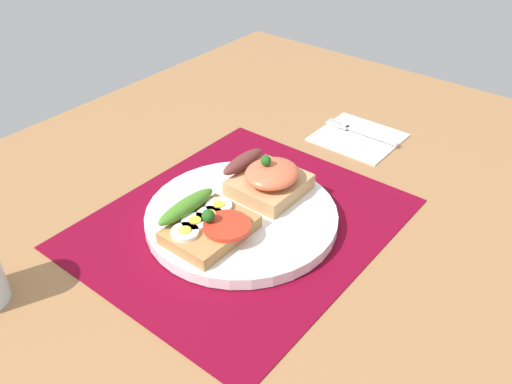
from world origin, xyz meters
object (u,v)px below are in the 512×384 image
object	(u,v)px
plate	(242,217)
sandwich_egg_tomato	(208,225)
fork	(359,131)
sandwich_salmon	(268,178)
napkin	(358,137)

from	to	relation	value
plate	sandwich_egg_tomato	size ratio (longest dim) A/B	2.37
sandwich_egg_tomato	fork	world-z (taller)	sandwich_egg_tomato
plate	sandwich_egg_tomato	bearing A→B (deg)	176.86
plate	fork	size ratio (longest dim) A/B	1.91
sandwich_salmon	plate	bearing A→B (deg)	-179.04
sandwich_salmon	fork	size ratio (longest dim) A/B	0.77
fork	napkin	bearing A→B (deg)	-155.94
sandwich_salmon	napkin	size ratio (longest dim) A/B	0.79
sandwich_salmon	sandwich_egg_tomato	bearing A→B (deg)	178.90
sandwich_egg_tomato	napkin	xyz separation A→B (cm)	(34.87, -0.88, -2.91)
sandwich_egg_tomato	napkin	distance (cm)	35.01
sandwich_egg_tomato	sandwich_salmon	bearing A→B (deg)	-1.10
sandwich_salmon	fork	world-z (taller)	sandwich_salmon
sandwich_egg_tomato	sandwich_salmon	size ratio (longest dim) A/B	1.04
sandwich_egg_tomato	napkin	size ratio (longest dim) A/B	0.82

